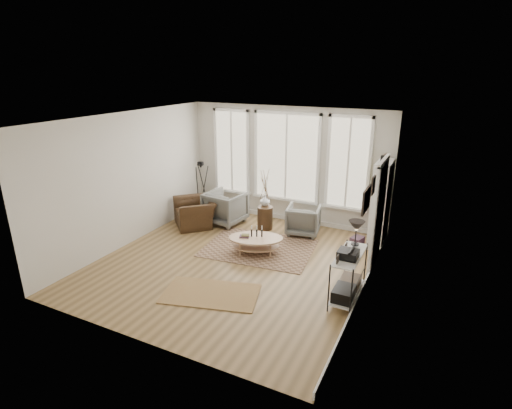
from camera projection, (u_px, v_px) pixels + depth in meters
The scene contains 17 objects.
room at pixel (235, 196), 7.68m from camera, with size 5.50×5.54×2.90m.
bay_window at pixel (286, 159), 9.91m from camera, with size 4.14×0.12×2.24m.
door at pixel (379, 213), 7.67m from camera, with size 0.09×1.06×2.22m.
bookcase at pixel (381, 204), 8.70m from camera, with size 0.31×0.85×2.06m.
low_shelf at pixel (348, 272), 6.73m from camera, with size 0.38×1.08×1.30m.
wall_art at pixel (368, 196), 6.22m from camera, with size 0.04×0.88×0.44m.
rug_main at pixel (259, 248), 8.79m from camera, with size 2.32×1.74×0.01m, color brown.
rug_runner at pixel (211, 293), 7.01m from camera, with size 1.66×0.92×0.01m, color brown.
coffee_table at pixel (255, 241), 8.47m from camera, with size 1.33×1.10×0.53m.
armchair_left at pixel (226, 207), 10.09m from camera, with size 0.89×0.91×0.83m, color slate.
armchair_right at pixel (303, 220), 9.45m from camera, with size 0.74×0.77×0.70m, color slate.
side_table at pixel (265, 199), 9.61m from camera, with size 0.38×0.38×1.58m.
vase at pixel (265, 200), 9.75m from camera, with size 0.24×0.24×0.25m, color silver.
accent_chair at pixel (195, 212), 9.96m from camera, with size 1.04×0.91×0.67m, color #3C2615.
tripod_camera at pixel (202, 189), 10.75m from camera, with size 0.50×0.50×1.41m.
book_stack_near at pixel (357, 241), 8.92m from camera, with size 0.23×0.29×0.19m, color maroon.
book_stack_far at pixel (352, 250), 8.53m from camera, with size 0.19×0.24×0.15m, color maroon.
Camera 1 is at (3.61, -6.36, 3.78)m, focal length 28.00 mm.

